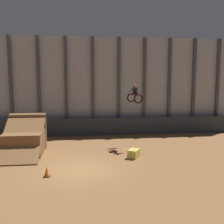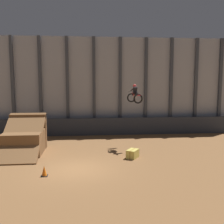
% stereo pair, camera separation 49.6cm
% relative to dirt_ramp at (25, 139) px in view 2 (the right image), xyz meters
% --- Properties ---
extents(ground_plane, '(60.00, 60.00, 0.00)m').
position_rel_dirt_ramp_xyz_m(ground_plane, '(3.89, -4.14, -0.95)').
color(ground_plane, brown).
extents(arena_back_wall, '(32.00, 0.40, 9.29)m').
position_rel_dirt_ramp_xyz_m(arena_back_wall, '(3.89, 6.46, 3.69)').
color(arena_back_wall, '#A3A8B2').
rests_on(arena_back_wall, ground_plane).
extents(lower_barrier, '(31.36, 0.20, 1.63)m').
position_rel_dirt_ramp_xyz_m(lower_barrier, '(3.89, 5.38, -0.14)').
color(lower_barrier, '#2D333D').
rests_on(lower_barrier, ground_plane).
extents(dirt_ramp, '(2.67, 4.52, 2.78)m').
position_rel_dirt_ramp_xyz_m(dirt_ramp, '(0.00, 0.00, 0.00)').
color(dirt_ramp, brown).
rests_on(dirt_ramp, ground_plane).
extents(rider_bike_solo, '(1.01, 1.79, 1.44)m').
position_rel_dirt_ramp_xyz_m(rider_bike_solo, '(8.13, 0.76, 3.08)').
color(rider_bike_solo, black).
extents(traffic_cone_near_ramp, '(0.36, 0.36, 0.58)m').
position_rel_dirt_ramp_xyz_m(traffic_cone_near_ramp, '(2.16, -5.10, -0.67)').
color(traffic_cone_near_ramp, black).
rests_on(traffic_cone_near_ramp, ground_plane).
extents(traffic_cone_arena_edge, '(0.36, 0.36, 0.58)m').
position_rel_dirt_ramp_xyz_m(traffic_cone_arena_edge, '(-0.80, 2.12, -0.67)').
color(traffic_cone_arena_edge, black).
rests_on(traffic_cone_arena_edge, ground_plane).
extents(hay_bale_trackside, '(0.99, 1.08, 0.57)m').
position_rel_dirt_ramp_xyz_m(hay_bale_trackside, '(7.50, -2.18, -0.67)').
color(hay_bale_trackside, '#CCB751').
rests_on(hay_bale_trackside, ground_plane).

